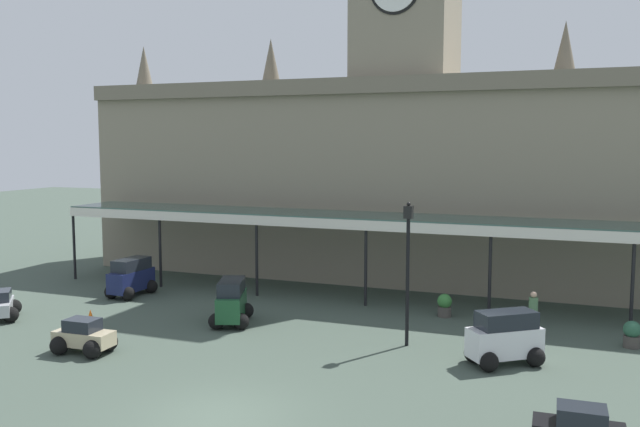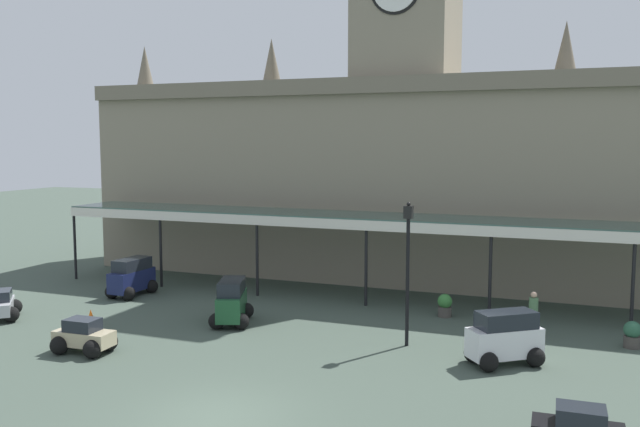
# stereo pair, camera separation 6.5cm
# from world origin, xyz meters

# --- Properties ---
(ground_plane) EXTENTS (140.00, 140.00, 0.00)m
(ground_plane) POSITION_xyz_m (0.00, 0.00, 0.00)
(ground_plane) COLOR #3F4D42
(station_building) EXTENTS (34.46, 6.50, 18.13)m
(station_building) POSITION_xyz_m (0.00, 19.88, 5.94)
(station_building) COLOR gray
(station_building) RESTS_ON ground
(entrance_canopy) EXTENTS (32.31, 3.26, 3.89)m
(entrance_canopy) POSITION_xyz_m (-0.00, 14.41, 3.73)
(entrance_canopy) COLOR #38564C
(entrance_canopy) RESTS_ON ground
(car_green_van) EXTENTS (2.13, 2.58, 1.77)m
(car_green_van) POSITION_xyz_m (-4.09, 8.35, 0.81)
(car_green_van) COLOR #1E512D
(car_green_van) RESTS_ON ground
(car_beige_sedan) EXTENTS (2.09, 1.58, 1.19)m
(car_beige_sedan) POSITION_xyz_m (-7.00, 3.15, 0.50)
(car_beige_sedan) COLOR tan
(car_beige_sedan) RESTS_ON ground
(car_white_van) EXTENTS (2.56, 2.44, 1.77)m
(car_white_van) POSITION_xyz_m (6.64, 7.16, 0.81)
(car_white_van) COLOR silver
(car_white_van) RESTS_ON ground
(car_silver_sedan) EXTENTS (2.19, 2.24, 1.19)m
(car_silver_sedan) POSITION_xyz_m (-13.23, 5.48, 0.50)
(car_silver_sedan) COLOR #B2B5BA
(car_silver_sedan) RESTS_ON ground
(car_navy_van) EXTENTS (1.64, 2.43, 1.77)m
(car_navy_van) POSITION_xyz_m (-10.86, 10.97, 0.81)
(car_navy_van) COLOR #19214C
(car_navy_van) RESTS_ON ground
(pedestrian_crossing_forecourt) EXTENTS (0.34, 0.39, 1.67)m
(pedestrian_crossing_forecourt) POSITION_xyz_m (7.25, 11.00, 0.91)
(pedestrian_crossing_forecourt) COLOR black
(pedestrian_crossing_forecourt) RESTS_ON ground
(victorian_lamppost) EXTENTS (0.30, 0.30, 5.14)m
(victorian_lamppost) POSITION_xyz_m (3.16, 8.01, 3.18)
(victorian_lamppost) COLOR black
(victorian_lamppost) RESTS_ON ground
(traffic_cone) EXTENTS (0.40, 0.40, 0.67)m
(traffic_cone) POSITION_xyz_m (-9.08, 5.97, 0.34)
(traffic_cone) COLOR orange
(traffic_cone) RESTS_ON ground
(planter_forecourt_centre) EXTENTS (0.60, 0.60, 0.96)m
(planter_forecourt_centre) POSITION_xyz_m (10.62, 10.67, 0.49)
(planter_forecourt_centre) COLOR #47423D
(planter_forecourt_centre) RESTS_ON ground
(planter_by_canopy) EXTENTS (0.60, 0.60, 0.96)m
(planter_by_canopy) POSITION_xyz_m (3.64, 12.51, 0.49)
(planter_by_canopy) COLOR #47423D
(planter_by_canopy) RESTS_ON ground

